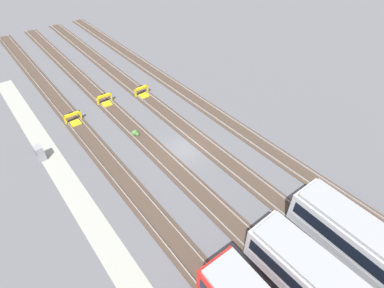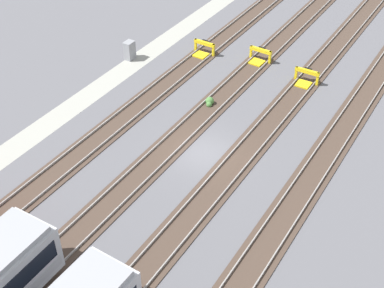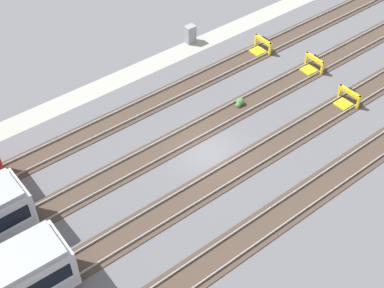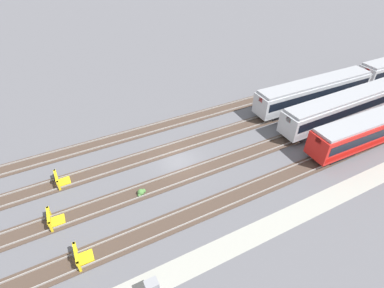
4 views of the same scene
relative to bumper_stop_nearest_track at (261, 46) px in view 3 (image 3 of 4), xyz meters
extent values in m
plane|color=#5B5B60|center=(11.58, 7.01, -0.51)|extent=(400.00, 400.00, 0.00)
cube|color=#9E9E93|center=(11.58, -4.20, -0.51)|extent=(54.00, 2.00, 0.01)
cube|color=#47382D|center=(11.58, 0.01, -0.48)|extent=(90.00, 2.24, 0.06)
cube|color=gray|center=(11.58, 0.72, -0.38)|extent=(90.00, 0.07, 0.15)
cube|color=gray|center=(11.58, -0.71, -0.38)|extent=(90.00, 0.07, 0.15)
cube|color=#47382D|center=(11.58, 4.68, -0.48)|extent=(90.00, 2.24, 0.06)
cube|color=gray|center=(11.58, 5.39, -0.38)|extent=(90.00, 0.07, 0.15)
cube|color=gray|center=(11.58, 3.96, -0.38)|extent=(90.00, 0.07, 0.15)
cube|color=#47382D|center=(11.58, 9.35, -0.48)|extent=(90.00, 2.24, 0.06)
cube|color=gray|center=(11.58, 10.06, -0.38)|extent=(90.00, 0.07, 0.15)
cube|color=gray|center=(11.58, 8.63, -0.38)|extent=(90.00, 0.07, 0.15)
cube|color=#47382D|center=(11.58, 14.02, -0.48)|extent=(90.00, 2.24, 0.06)
cube|color=gray|center=(11.58, 14.73, -0.38)|extent=(90.00, 0.07, 0.15)
cube|color=gray|center=(11.58, 13.30, -0.38)|extent=(90.00, 0.07, 0.15)
cube|color=red|center=(23.94, 9.59, 2.54)|extent=(0.09, 0.70, 0.56)
cube|color=red|center=(23.94, 4.61, 2.54)|extent=(0.09, 0.70, 0.56)
cube|color=yellow|center=(-0.22, 0.91, 0.06)|extent=(0.18, 0.18, 1.15)
cube|color=yellow|center=(-0.26, -0.89, 0.06)|extent=(0.18, 0.18, 1.15)
cube|color=yellow|center=(-0.24, 0.01, 0.49)|extent=(0.29, 2.00, 0.30)
cube|color=yellow|center=(0.31, -0.01, -0.42)|extent=(1.12, 1.10, 0.18)
cube|color=black|center=(-0.42, 0.01, 0.49)|extent=(0.13, 0.60, 0.44)
cube|color=yellow|center=(-1.61, 5.57, 0.06)|extent=(0.19, 0.19, 1.15)
cube|color=yellow|center=(-1.68, 3.78, 0.06)|extent=(0.19, 0.19, 1.15)
cube|color=yellow|center=(-1.64, 4.68, 0.49)|extent=(0.32, 2.01, 0.30)
cube|color=yellow|center=(-1.09, 4.65, -0.42)|extent=(1.14, 1.12, 0.18)
cube|color=black|center=(-1.82, 4.68, 0.49)|extent=(0.14, 0.60, 0.44)
cube|color=yellow|center=(-0.43, 10.25, 0.06)|extent=(0.18, 0.18, 1.15)
cube|color=yellow|center=(-0.40, 8.45, 0.06)|extent=(0.18, 0.18, 1.15)
cube|color=yellow|center=(-0.41, 9.35, 0.49)|extent=(0.27, 2.00, 0.30)
cube|color=yellow|center=(0.14, 9.35, -0.42)|extent=(1.12, 1.10, 0.18)
cube|color=black|center=(-0.59, 9.34, 0.49)|extent=(0.13, 0.60, 0.44)
cube|color=gray|center=(3.88, -4.95, 0.29)|extent=(0.90, 0.70, 1.60)
cube|color=#333338|center=(3.88, -5.31, 0.53)|extent=(0.70, 0.04, 0.36)
sphere|color=#4C7F3D|center=(6.33, 4.37, -0.23)|extent=(0.64, 0.64, 0.64)
sphere|color=#4C7F3D|center=(6.63, 4.49, -0.33)|extent=(0.44, 0.44, 0.44)
sphere|color=#4C7F3D|center=(6.11, 4.19, -0.37)|extent=(0.36, 0.36, 0.36)
camera|label=1|loc=(30.41, -6.75, 20.44)|focal=28.00mm
camera|label=2|loc=(35.57, 20.88, 21.97)|focal=50.00mm
camera|label=3|loc=(29.06, 27.14, 25.75)|focal=50.00mm
camera|label=4|loc=(1.67, -15.19, 20.63)|focal=28.00mm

